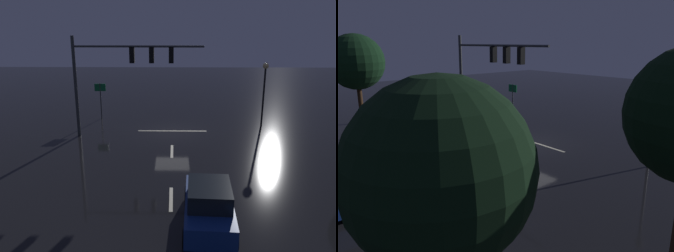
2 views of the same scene
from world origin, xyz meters
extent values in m
plane|color=black|center=(0.00, 0.00, 0.00)|extent=(80.00, 80.00, 0.00)
cylinder|color=#383A3D|center=(6.51, 1.00, 3.40)|extent=(0.22, 0.22, 6.80)
cylinder|color=#383A3D|center=(2.23, 1.00, 6.11)|extent=(8.57, 0.14, 0.14)
cube|color=black|center=(2.65, 1.00, 5.54)|extent=(0.32, 0.36, 1.00)
sphere|color=black|center=(2.65, 0.81, 5.86)|extent=(0.20, 0.20, 0.20)
sphere|color=black|center=(2.65, 0.81, 5.54)|extent=(0.20, 0.20, 0.20)
sphere|color=#19F24C|center=(2.65, 0.81, 5.22)|extent=(0.20, 0.20, 0.20)
cube|color=black|center=(1.37, 1.00, 5.54)|extent=(0.32, 0.36, 1.00)
sphere|color=black|center=(1.37, 0.81, 5.86)|extent=(0.20, 0.20, 0.20)
sphere|color=black|center=(1.37, 0.81, 5.54)|extent=(0.20, 0.20, 0.20)
sphere|color=#19F24C|center=(1.37, 0.81, 5.22)|extent=(0.20, 0.20, 0.20)
cube|color=black|center=(0.08, 1.00, 5.54)|extent=(0.32, 0.36, 1.00)
sphere|color=black|center=(0.08, 0.81, 5.86)|extent=(0.20, 0.20, 0.20)
sphere|color=black|center=(0.08, 0.81, 5.54)|extent=(0.20, 0.20, 0.20)
sphere|color=#19F24C|center=(0.08, 0.81, 5.22)|extent=(0.20, 0.20, 0.20)
cube|color=beige|center=(0.00, 4.00, 0.00)|extent=(0.16, 2.20, 0.01)
cube|color=beige|center=(0.00, 10.00, 0.00)|extent=(0.16, 2.20, 0.01)
cube|color=beige|center=(0.00, -0.20, 0.00)|extent=(5.00, 0.16, 0.01)
cube|color=navy|center=(-1.46, 11.86, 0.62)|extent=(2.04, 4.39, 0.80)
cube|color=black|center=(-1.45, 12.06, 1.36)|extent=(1.72, 2.19, 0.68)
cylinder|color=black|center=(-0.71, 10.21, 0.34)|extent=(0.26, 0.69, 0.68)
cylinder|color=black|center=(-2.39, 10.31, 0.34)|extent=(0.26, 0.69, 0.68)
cylinder|color=black|center=(-0.53, 13.41, 0.34)|extent=(0.26, 0.69, 0.68)
cylinder|color=black|center=(-2.21, 13.50, 0.34)|extent=(0.26, 0.69, 0.68)
sphere|color=#F9EFC6|center=(-0.93, 9.70, 0.67)|extent=(0.20, 0.20, 0.20)
sphere|color=#F9EFC6|center=(-2.23, 9.78, 0.67)|extent=(0.20, 0.20, 0.20)
cylinder|color=black|center=(-6.82, -1.64, 2.20)|extent=(0.14, 0.14, 4.40)
sphere|color=#F9D88C|center=(-6.82, -1.64, 4.58)|extent=(0.44, 0.44, 0.44)
cylinder|color=#383A3D|center=(5.89, -3.63, 1.47)|extent=(0.09, 0.09, 2.95)
cube|color=#0F6033|center=(5.89, -3.63, 2.60)|extent=(0.90, 0.10, 0.60)
camera|label=1|loc=(-0.11, 23.60, 7.40)|focal=36.41mm
camera|label=2|loc=(-13.86, 14.31, 6.33)|focal=34.50mm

